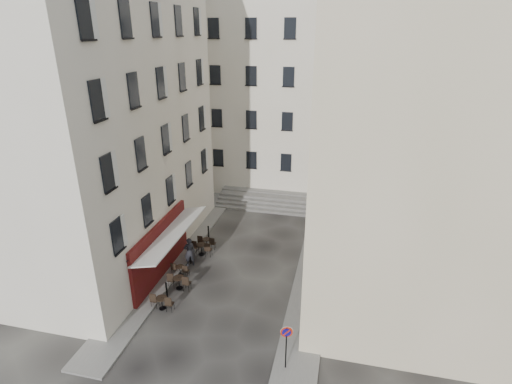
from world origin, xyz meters
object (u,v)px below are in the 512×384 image
(no_parking_sign, at_px, (286,340))
(pedestrian, at_px, (190,252))
(bistro_table_a, at_px, (162,302))
(bistro_table_b, at_px, (179,281))

(no_parking_sign, relative_size, pedestrian, 1.21)
(bistro_table_a, distance_m, bistro_table_b, 1.91)
(no_parking_sign, distance_m, bistro_table_a, 7.63)
(no_parking_sign, xyz_separation_m, bistro_table_b, (-6.91, 4.48, -1.17))
(bistro_table_b, bearing_deg, bistro_table_a, -95.04)
(bistro_table_a, height_order, bistro_table_b, bistro_table_b)
(pedestrian, bearing_deg, bistro_table_b, 66.33)
(bistro_table_b, relative_size, pedestrian, 0.71)
(bistro_table_b, distance_m, pedestrian, 2.54)
(bistro_table_a, bearing_deg, bistro_table_b, 84.96)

